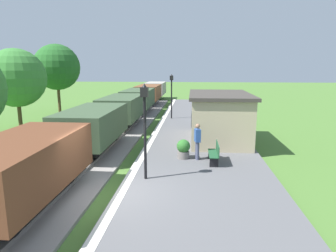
{
  "coord_description": "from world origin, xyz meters",
  "views": [
    {
      "loc": [
        2.85,
        -9.61,
        4.56
      ],
      "look_at": [
        1.45,
        7.07,
        1.22
      ],
      "focal_mm": 31.99,
      "sensor_mm": 36.0,
      "label": 1
    }
  ],
  "objects": [
    {
      "name": "ground_plane",
      "position": [
        0.0,
        0.0,
        0.0
      ],
      "size": [
        160.0,
        160.0,
        0.0
      ],
      "primitive_type": "plane",
      "color": "#47702D"
    },
    {
      "name": "person_waiting",
      "position": [
        3.09,
        4.01,
        1.18
      ],
      "size": [
        0.32,
        0.42,
        1.71
      ],
      "rotation": [
        0.0,
        0.0,
        3.36
      ],
      "color": "#474C66",
      "rests_on": "platform_slab"
    },
    {
      "name": "platform_slab",
      "position": [
        3.2,
        0.0,
        0.12
      ],
      "size": [
        6.0,
        60.0,
        0.25
      ],
      "primitive_type": "cube",
      "color": "#565659",
      "rests_on": "ground"
    },
    {
      "name": "potted_planter",
      "position": [
        2.43,
        4.13,
        0.72
      ],
      "size": [
        0.64,
        0.64,
        0.92
      ],
      "color": "slate",
      "rests_on": "platform_slab"
    },
    {
      "name": "track_ballast",
      "position": [
        -2.4,
        0.0,
        0.06
      ],
      "size": [
        3.8,
        60.0,
        0.12
      ],
      "primitive_type": "cube",
      "color": "gray",
      "rests_on": "ground"
    },
    {
      "name": "tree_trackside_far",
      "position": [
        -10.16,
        11.64,
        3.72
      ],
      "size": [
        4.3,
        4.3,
        5.87
      ],
      "color": "#4C3823",
      "rests_on": "ground"
    },
    {
      "name": "station_hut",
      "position": [
        4.4,
        7.97,
        1.65
      ],
      "size": [
        3.5,
        5.8,
        2.78
      ],
      "color": "tan",
      "rests_on": "platform_slab"
    },
    {
      "name": "rail_near",
      "position": [
        -1.68,
        0.0,
        0.19
      ],
      "size": [
        0.07,
        60.0,
        0.14
      ],
      "primitive_type": "cube",
      "color": "slate",
      "rests_on": "track_ballast"
    },
    {
      "name": "tree_field_left",
      "position": [
        -10.39,
        18.96,
        4.48
      ],
      "size": [
        4.43,
        4.43,
        6.7
      ],
      "color": "#4C3823",
      "rests_on": "ground"
    },
    {
      "name": "bench_near_hut",
      "position": [
        3.88,
        3.54,
        0.72
      ],
      "size": [
        0.42,
        1.5,
        0.91
      ],
      "color": "#1E4C2D",
      "rests_on": "platform_slab"
    },
    {
      "name": "lamp_post_near",
      "position": [
        1.06,
        1.35,
        2.8
      ],
      "size": [
        0.28,
        0.28,
        3.7
      ],
      "color": "black",
      "rests_on": "platform_slab"
    },
    {
      "name": "rail_far",
      "position": [
        -3.12,
        0.0,
        0.19
      ],
      "size": [
        0.07,
        60.0,
        0.14
      ],
      "primitive_type": "cube",
      "color": "slate",
      "rests_on": "track_ballast"
    },
    {
      "name": "bench_down_platform",
      "position": [
        3.88,
        13.05,
        0.72
      ],
      "size": [
        0.42,
        1.5,
        0.91
      ],
      "color": "#1E4C2D",
      "rests_on": "platform_slab"
    },
    {
      "name": "freight_train",
      "position": [
        -2.4,
        15.36,
        1.4
      ],
      "size": [
        2.5,
        39.2,
        2.12
      ],
      "color": "brown",
      "rests_on": "rail_near"
    },
    {
      "name": "lamp_post_far",
      "position": [
        1.06,
        15.28,
        2.8
      ],
      "size": [
        0.28,
        0.28,
        3.7
      ],
      "color": "black",
      "rests_on": "platform_slab"
    },
    {
      "name": "platform_edge_stripe",
      "position": [
        0.4,
        0.0,
        0.25
      ],
      "size": [
        0.36,
        60.0,
        0.01
      ],
      "primitive_type": "cube",
      "color": "silver",
      "rests_on": "platform_slab"
    }
  ]
}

